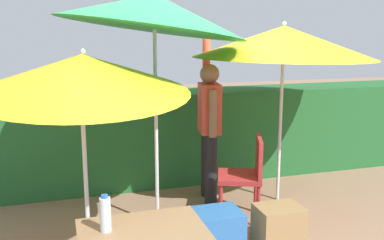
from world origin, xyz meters
name	(u,v)px	position (x,y,z in m)	size (l,w,h in m)	color
ground_plane	(201,237)	(0.00, 0.00, 0.00)	(24.00, 24.00, 0.00)	#937056
hedge_row	(160,137)	(0.00, 1.72, 0.59)	(8.00, 0.70, 1.19)	#23602D
umbrella_rainbow	(82,73)	(-1.05, -0.11, 1.63)	(1.77, 1.79, 1.88)	silver
umbrella_orange	(284,42)	(1.17, 0.65, 1.84)	(2.04, 2.03, 2.07)	silver
umbrella_yellow	(154,12)	(-0.35, 0.41, 2.14)	(1.86, 1.83, 2.43)	silver
person_vendor	(209,122)	(0.38, 0.89, 0.93)	(0.28, 0.56, 1.88)	black
chair_plastic	(246,173)	(0.58, 0.26, 0.51)	(0.57, 0.57, 0.89)	#B72D2D
cooler_box	(213,232)	(0.01, -0.32, 0.20)	(0.50, 0.36, 0.39)	#2D6BB7
crate_cardboard	(279,227)	(0.61, -0.41, 0.20)	(0.42, 0.32, 0.40)	#9E7A4C
bottle_water	(105,214)	(-1.01, -1.16, 0.85)	(0.07, 0.07, 0.24)	silver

